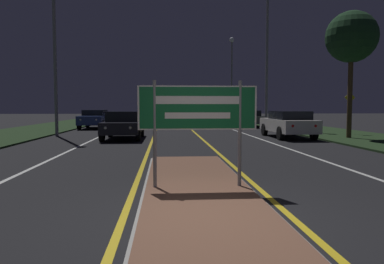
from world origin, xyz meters
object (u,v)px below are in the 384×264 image
(highway_sign, at_px, (198,112))
(warning_sign, at_px, (350,109))
(streetlight_right_far, at_px, (232,68))
(car_approaching_0, at_px, (123,124))
(car_approaching_2, at_px, (146,115))
(car_approaching_1, at_px, (95,118))
(streetlight_left_near, at_px, (54,7))
(car_receding_0, at_px, (288,123))
(car_receding_1, at_px, (247,118))
(streetlight_right_near, at_px, (267,33))

(highway_sign, bearing_deg, warning_sign, 53.66)
(streetlight_right_far, xyz_separation_m, car_approaching_0, (-9.36, -21.08, -5.06))
(highway_sign, bearing_deg, car_approaching_2, 94.53)
(streetlight_right_far, relative_size, car_approaching_1, 1.93)
(streetlight_right_far, distance_m, car_approaching_0, 23.62)
(streetlight_left_near, relative_size, car_approaching_0, 2.52)
(highway_sign, bearing_deg, car_receding_0, 64.23)
(car_approaching_0, relative_size, car_approaching_1, 0.95)
(car_receding_1, bearing_deg, highway_sign, -104.90)
(car_receding_1, bearing_deg, warning_sign, -67.00)
(highway_sign, bearing_deg, car_receding_1, 75.10)
(streetlight_right_far, relative_size, car_approaching_0, 2.03)
(car_receding_1, relative_size, warning_sign, 1.76)
(highway_sign, bearing_deg, car_approaching_1, 105.40)
(streetlight_left_near, distance_m, warning_sign, 17.42)
(highway_sign, relative_size, streetlight_left_near, 0.20)
(streetlight_right_near, relative_size, car_approaching_0, 2.35)
(streetlight_right_near, distance_m, car_approaching_1, 14.05)
(streetlight_left_near, height_order, car_receding_0, streetlight_left_near)
(streetlight_left_near, distance_m, streetlight_right_far, 23.27)
(streetlight_right_far, bearing_deg, car_approaching_2, 179.67)
(streetlight_left_near, distance_m, car_receding_0, 14.17)
(highway_sign, xyz_separation_m, streetlight_right_far, (6.60, 33.21, 4.27))
(car_receding_1, xyz_separation_m, car_approaching_1, (-11.90, -0.96, 0.03))
(warning_sign, bearing_deg, streetlight_left_near, 177.35)
(streetlight_right_far, bearing_deg, car_receding_1, -93.35)
(streetlight_left_near, bearing_deg, streetlight_right_far, 55.20)
(car_approaching_1, xyz_separation_m, car_approaching_2, (3.29, 11.77, -0.04))
(highway_sign, xyz_separation_m, car_approaching_1, (-5.92, 21.49, -0.80))
(streetlight_left_near, relative_size, car_receding_0, 2.34)
(car_receding_1, distance_m, car_approaching_1, 11.93)
(car_receding_0, xyz_separation_m, car_receding_1, (0.11, 10.30, -0.05))
(car_receding_0, distance_m, car_approaching_2, 22.76)
(highway_sign, relative_size, streetlight_right_far, 0.25)
(warning_sign, bearing_deg, car_receding_1, 113.00)
(highway_sign, relative_size, car_receding_0, 0.47)
(streetlight_left_near, bearing_deg, highway_sign, -64.77)
(streetlight_right_near, distance_m, car_approaching_0, 12.87)
(streetlight_right_near, relative_size, car_approaching_1, 2.24)
(car_approaching_1, distance_m, warning_sign, 17.74)
(car_approaching_2, bearing_deg, highway_sign, -85.47)
(streetlight_left_near, xyz_separation_m, car_approaching_1, (0.73, 7.37, -6.34))
(streetlight_left_near, xyz_separation_m, car_receding_1, (12.63, 8.32, -6.38))
(car_receding_0, height_order, car_approaching_0, car_receding_0)
(car_receding_0, xyz_separation_m, car_approaching_0, (-8.62, -0.03, -0.01))
(car_receding_0, bearing_deg, streetlight_right_far, 87.99)
(streetlight_right_far, bearing_deg, streetlight_left_near, -124.80)
(streetlight_left_near, relative_size, car_approaching_2, 2.40)
(warning_sign, bearing_deg, car_approaching_0, -174.37)
(car_approaching_0, distance_m, car_approaching_1, 9.89)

